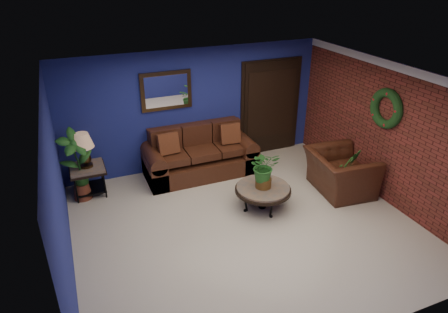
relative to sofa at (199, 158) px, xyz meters
name	(u,v)px	position (x,y,z in m)	size (l,w,h in m)	color
floor	(245,225)	(0.09, -2.09, -0.33)	(5.50, 5.50, 0.00)	beige
wall_back	(195,109)	(0.09, 0.41, 0.92)	(5.50, 0.04, 2.50)	navy
wall_left	(58,195)	(-2.66, -2.09, 0.92)	(0.04, 5.00, 2.50)	navy
wall_right_brick	(386,133)	(2.84, -2.09, 0.92)	(0.04, 5.00, 2.50)	maroon
ceiling	(249,80)	(0.09, -2.09, 2.17)	(5.50, 5.00, 0.02)	silver
crown_molding	(398,67)	(2.81, -2.09, 2.10)	(0.03, 5.00, 0.14)	white
wall_mirror	(166,91)	(-0.51, 0.37, 1.39)	(1.02, 0.06, 0.77)	#412C16
closet_door	(270,108)	(1.84, 0.38, 0.72)	(1.44, 0.06, 2.18)	black
wreath	(386,109)	(2.78, -2.04, 1.37)	(0.72, 0.72, 0.16)	black
sofa	(199,158)	(0.00, 0.00, 0.00)	(2.26, 0.97, 1.02)	#401D12
coffee_table	(263,190)	(0.61, -1.71, 0.04)	(1.00, 1.00, 0.43)	#58514D
end_table	(88,173)	(-2.21, -0.04, 0.11)	(0.64, 0.64, 0.58)	#58514D
table_lamp	(83,146)	(-2.21, -0.04, 0.67)	(0.39, 0.39, 0.64)	#412C16
side_chair	(215,147)	(0.36, 0.03, 0.17)	(0.44, 0.44, 0.90)	#5C2F1A
armchair	(340,172)	(2.24, -1.73, 0.06)	(1.20, 1.05, 0.78)	#401D12
coffee_plant	(264,168)	(0.61, -1.71, 0.47)	(0.59, 0.54, 0.69)	brown
floor_plant	(349,168)	(2.44, -1.74, 0.12)	(0.43, 0.37, 0.86)	brown
tall_plant	(77,163)	(-2.36, -0.14, 0.41)	(0.68, 0.54, 1.38)	brown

